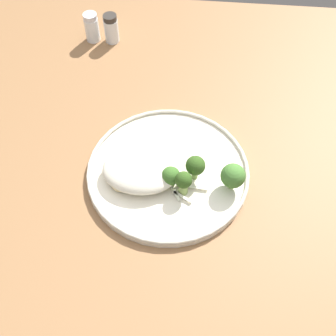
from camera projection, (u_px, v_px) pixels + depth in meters
ground at (178, 296)px, 1.41m from camera, size 6.00×6.00×0.00m
wooden_dining_table at (185, 184)px, 0.87m from camera, size 1.40×1.00×0.74m
dinner_plate at (168, 172)px, 0.78m from camera, size 0.29×0.29×0.02m
noodle_bed at (141, 170)px, 0.76m from camera, size 0.13×0.10×0.04m
seared_scallop_front_small at (121, 181)px, 0.76m from camera, size 0.04×0.04×0.02m
seared_scallop_left_edge at (125, 156)px, 0.79m from camera, size 0.03×0.03×0.01m
seared_scallop_tilted_round at (113, 175)px, 0.77m from camera, size 0.02×0.02×0.01m
seared_scallop_half_hidden at (147, 179)px, 0.76m from camera, size 0.03×0.03×0.01m
broccoli_floret_near_rim at (195, 166)px, 0.75m from camera, size 0.03×0.03×0.05m
broccoli_floret_right_tilted at (233, 176)px, 0.74m from camera, size 0.04×0.04×0.05m
broccoli_floret_center_pile at (171, 176)px, 0.74m from camera, size 0.03×0.03×0.04m
broccoli_floret_rear_charred at (186, 182)px, 0.73m from camera, size 0.03×0.03×0.05m
onion_sliver_long_sliver at (181, 197)px, 0.75m from camera, size 0.04×0.02×0.00m
onion_sliver_short_strip at (193, 187)px, 0.76m from camera, size 0.05×0.01×0.00m
onion_sliver_pale_crescent at (172, 187)px, 0.76m from camera, size 0.03×0.05×0.00m
salt_shaker at (92, 27)px, 0.98m from camera, size 0.03×0.03×0.07m
pepper_shaker at (111, 28)px, 0.98m from camera, size 0.03×0.03×0.07m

